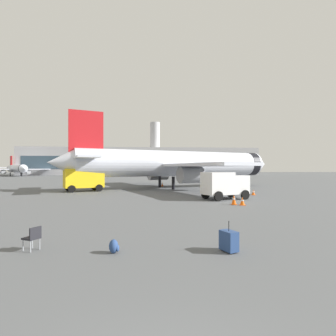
{
  "coord_description": "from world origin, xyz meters",
  "views": [
    {
      "loc": [
        -0.19,
        -2.47,
        2.98
      ],
      "look_at": [
        1.85,
        22.98,
        3.0
      ],
      "focal_mm": 28.95,
      "sensor_mm": 36.0,
      "label": 1
    }
  ],
  "objects_px": {
    "safety_cone_mid": "(253,192)",
    "gate_chair": "(33,237)",
    "safety_cone_outer": "(162,184)",
    "rolling_suitcase": "(229,241)",
    "airplane_taxiing": "(16,169)",
    "safety_cone_near": "(234,200)",
    "traveller_backpack": "(114,246)",
    "airplane_at_gate": "(177,164)",
    "safety_cone_far": "(242,201)",
    "cargo_van": "(225,184)",
    "service_truck": "(83,179)"
  },
  "relations": [
    {
      "from": "airplane_at_gate",
      "to": "safety_cone_near",
      "type": "bearing_deg",
      "value": -82.31
    },
    {
      "from": "safety_cone_outer",
      "to": "traveller_backpack",
      "type": "relative_size",
      "value": 1.49
    },
    {
      "from": "safety_cone_outer",
      "to": "rolling_suitcase",
      "type": "xyz_separation_m",
      "value": [
        0.32,
        -34.76,
        0.04
      ]
    },
    {
      "from": "airplane_at_gate",
      "to": "safety_cone_near",
      "type": "relative_size",
      "value": 42.73
    },
    {
      "from": "cargo_van",
      "to": "safety_cone_outer",
      "type": "height_order",
      "value": "cargo_van"
    },
    {
      "from": "cargo_van",
      "to": "safety_cone_near",
      "type": "height_order",
      "value": "cargo_van"
    },
    {
      "from": "cargo_van",
      "to": "safety_cone_mid",
      "type": "bearing_deg",
      "value": 40.7
    },
    {
      "from": "safety_cone_mid",
      "to": "gate_chair",
      "type": "height_order",
      "value": "gate_chair"
    },
    {
      "from": "airplane_at_gate",
      "to": "cargo_van",
      "type": "distance_m",
      "value": 15.65
    },
    {
      "from": "safety_cone_far",
      "to": "rolling_suitcase",
      "type": "height_order",
      "value": "rolling_suitcase"
    },
    {
      "from": "safety_cone_mid",
      "to": "safety_cone_outer",
      "type": "height_order",
      "value": "safety_cone_outer"
    },
    {
      "from": "traveller_backpack",
      "to": "service_truck",
      "type": "bearing_deg",
      "value": 105.01
    },
    {
      "from": "traveller_backpack",
      "to": "gate_chair",
      "type": "height_order",
      "value": "gate_chair"
    },
    {
      "from": "safety_cone_outer",
      "to": "gate_chair",
      "type": "bearing_deg",
      "value": -101.16
    },
    {
      "from": "airplane_taxiing",
      "to": "service_truck",
      "type": "bearing_deg",
      "value": -60.15
    },
    {
      "from": "safety_cone_mid",
      "to": "airplane_taxiing",
      "type": "bearing_deg",
      "value": 127.98
    },
    {
      "from": "airplane_at_gate",
      "to": "safety_cone_outer",
      "type": "xyz_separation_m",
      "value": [
        -1.98,
        3.53,
        -3.3
      ]
    },
    {
      "from": "safety_cone_near",
      "to": "safety_cone_mid",
      "type": "relative_size",
      "value": 1.37
    },
    {
      "from": "gate_chair",
      "to": "airplane_taxiing",
      "type": "bearing_deg",
      "value": 114.98
    },
    {
      "from": "airplane_at_gate",
      "to": "service_truck",
      "type": "xyz_separation_m",
      "value": [
        -12.69,
        -5.14,
        -2.05
      ]
    },
    {
      "from": "safety_cone_near",
      "to": "safety_cone_far",
      "type": "distance_m",
      "value": 0.72
    },
    {
      "from": "airplane_at_gate",
      "to": "service_truck",
      "type": "distance_m",
      "value": 13.84
    },
    {
      "from": "service_truck",
      "to": "safety_cone_mid",
      "type": "bearing_deg",
      "value": -17.55
    },
    {
      "from": "safety_cone_far",
      "to": "gate_chair",
      "type": "distance_m",
      "value": 16.19
    },
    {
      "from": "safety_cone_outer",
      "to": "traveller_backpack",
      "type": "height_order",
      "value": "safety_cone_outer"
    },
    {
      "from": "rolling_suitcase",
      "to": "traveller_backpack",
      "type": "distance_m",
      "value": 4.08
    },
    {
      "from": "service_truck",
      "to": "cargo_van",
      "type": "height_order",
      "value": "service_truck"
    },
    {
      "from": "safety_cone_mid",
      "to": "gate_chair",
      "type": "distance_m",
      "value": 24.88
    },
    {
      "from": "rolling_suitcase",
      "to": "traveller_backpack",
      "type": "xyz_separation_m",
      "value": [
        -4.07,
        0.16,
        -0.16
      ]
    },
    {
      "from": "cargo_van",
      "to": "safety_cone_mid",
      "type": "height_order",
      "value": "cargo_van"
    },
    {
      "from": "airplane_taxiing",
      "to": "gate_chair",
      "type": "distance_m",
      "value": 108.21
    },
    {
      "from": "rolling_suitcase",
      "to": "service_truck",
      "type": "bearing_deg",
      "value": 112.9
    },
    {
      "from": "airplane_at_gate",
      "to": "traveller_backpack",
      "type": "relative_size",
      "value": 72.06
    },
    {
      "from": "traveller_backpack",
      "to": "gate_chair",
      "type": "xyz_separation_m",
      "value": [
        -2.97,
        0.54,
        0.27
      ]
    },
    {
      "from": "airplane_taxiing",
      "to": "service_truck",
      "type": "xyz_separation_m",
      "value": [
        41.7,
        -72.68,
        -1.19
      ]
    },
    {
      "from": "gate_chair",
      "to": "rolling_suitcase",
      "type": "bearing_deg",
      "value": -5.67
    },
    {
      "from": "safety_cone_mid",
      "to": "safety_cone_far",
      "type": "height_order",
      "value": "safety_cone_far"
    },
    {
      "from": "cargo_van",
      "to": "airplane_taxiing",
      "type": "bearing_deg",
      "value": 124.69
    },
    {
      "from": "safety_cone_far",
      "to": "rolling_suitcase",
      "type": "xyz_separation_m",
      "value": [
        -4.77,
        -11.77,
        0.05
      ]
    },
    {
      "from": "safety_cone_near",
      "to": "rolling_suitcase",
      "type": "height_order",
      "value": "rolling_suitcase"
    },
    {
      "from": "traveller_backpack",
      "to": "safety_cone_mid",
      "type": "bearing_deg",
      "value": 56.43
    },
    {
      "from": "safety_cone_near",
      "to": "traveller_backpack",
      "type": "distance_m",
      "value": 14.65
    },
    {
      "from": "safety_cone_mid",
      "to": "rolling_suitcase",
      "type": "distance_m",
      "value": 21.7
    },
    {
      "from": "airplane_taxiing",
      "to": "safety_cone_near",
      "type": "height_order",
      "value": "airplane_taxiing"
    },
    {
      "from": "airplane_at_gate",
      "to": "safety_cone_mid",
      "type": "xyz_separation_m",
      "value": [
        7.28,
        -11.45,
        -3.36
      ]
    },
    {
      "from": "airplane_at_gate",
      "to": "gate_chair",
      "type": "bearing_deg",
      "value": -105.91
    },
    {
      "from": "safety_cone_near",
      "to": "airplane_at_gate",
      "type": "bearing_deg",
      "value": 97.69
    },
    {
      "from": "safety_cone_mid",
      "to": "safety_cone_outer",
      "type": "bearing_deg",
      "value": 121.73
    },
    {
      "from": "cargo_van",
      "to": "safety_cone_outer",
      "type": "distance_m",
      "value": 19.41
    },
    {
      "from": "cargo_van",
      "to": "gate_chair",
      "type": "bearing_deg",
      "value": -127.16
    }
  ]
}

